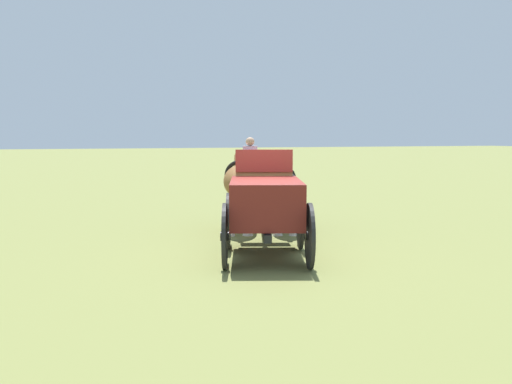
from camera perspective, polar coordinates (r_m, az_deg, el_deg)
ground_plane at (r=12.05m, az=1.04°, el=-7.11°), size 220.00×220.00×0.00m
show_wagon at (r=11.98m, az=1.01°, el=-1.26°), size 5.55×2.80×2.72m
draft_horse_near at (r=15.38m, az=-1.82°, el=1.00°), size 3.10×1.52×2.26m
draft_horse_off at (r=15.43m, az=3.01°, el=0.60°), size 3.07×1.48×2.13m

